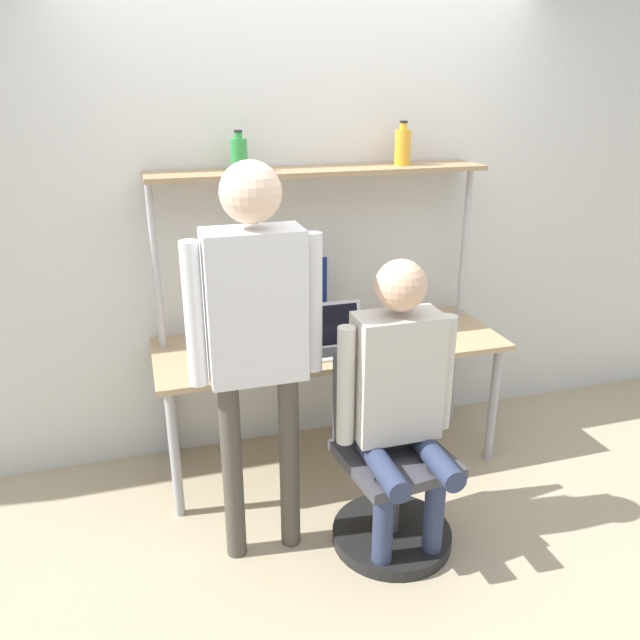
{
  "coord_description": "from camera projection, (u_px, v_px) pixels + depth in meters",
  "views": [
    {
      "loc": [
        -0.94,
        -2.6,
        2.03
      ],
      "look_at": [
        -0.22,
        -0.2,
        1.07
      ],
      "focal_mm": 35.0,
      "sensor_mm": 36.0,
      "label": 1
    }
  ],
  "objects": [
    {
      "name": "bottle_green",
      "position": [
        239.0,
        154.0,
        3.05
      ],
      "size": [
        0.08,
        0.08,
        0.2
      ],
      "color": "#2D8C3F",
      "rests_on": "shelf_unit"
    },
    {
      "name": "wall_back",
      "position": [
        311.0,
        214.0,
        3.46
      ],
      "size": [
        8.0,
        0.06,
        2.7
      ],
      "color": "silver",
      "rests_on": "ground_plane"
    },
    {
      "name": "desk",
      "position": [
        330.0,
        354.0,
        3.38
      ],
      "size": [
        1.86,
        0.66,
        0.72
      ],
      "color": "tan",
      "rests_on": "ground_plane"
    },
    {
      "name": "cell_phone",
      "position": [
        387.0,
        344.0,
        3.31
      ],
      "size": [
        0.07,
        0.15,
        0.01
      ],
      "color": "#264C8C",
      "rests_on": "desk"
    },
    {
      "name": "bottle_amber",
      "position": [
        403.0,
        147.0,
        3.28
      ],
      "size": [
        0.08,
        0.08,
        0.23
      ],
      "color": "gold",
      "rests_on": "shelf_unit"
    },
    {
      "name": "monitor",
      "position": [
        283.0,
        293.0,
        3.4
      ],
      "size": [
        0.52,
        0.21,
        0.43
      ],
      "color": "#B7B7BC",
      "rests_on": "desk"
    },
    {
      "name": "office_chair",
      "position": [
        389.0,
        484.0,
        2.89
      ],
      "size": [
        0.56,
        0.56,
        0.92
      ],
      "color": "black",
      "rests_on": "ground_plane"
    },
    {
      "name": "shelf_unit",
      "position": [
        321.0,
        209.0,
        3.27
      ],
      "size": [
        1.77,
        0.29,
        1.62
      ],
      "color": "#997A56",
      "rests_on": "ground_plane"
    },
    {
      "name": "ground_plane",
      "position": [
        349.0,
        492.0,
        3.3
      ],
      "size": [
        12.0,
        12.0,
        0.0
      ],
      "primitive_type": "plane",
      "color": "tan"
    },
    {
      "name": "laptop",
      "position": [
        335.0,
        337.0,
        3.25
      ],
      "size": [
        0.31,
        0.24,
        0.23
      ],
      "color": "#BCBCC1",
      "rests_on": "desk"
    },
    {
      "name": "person_seated",
      "position": [
        400.0,
        389.0,
        2.67
      ],
      "size": [
        0.54,
        0.47,
        1.36
      ],
      "color": "#2D3856",
      "rests_on": "ground_plane"
    },
    {
      "name": "person_standing",
      "position": [
        255.0,
        319.0,
        2.51
      ],
      "size": [
        0.56,
        0.24,
        1.77
      ],
      "color": "#4C473D",
      "rests_on": "ground_plane"
    }
  ]
}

